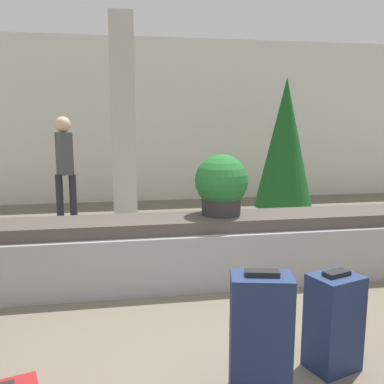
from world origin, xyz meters
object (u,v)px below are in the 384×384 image
pillar (123,121)px  potted_plant_1 (221,185)px  traveler_0 (65,162)px  suitcase_1 (260,337)px  decorated_tree (285,143)px  suitcase_4 (334,322)px

pillar → potted_plant_1: size_ratio=5.20×
pillar → traveler_0: size_ratio=1.91×
potted_plant_1 → traveler_0: (-1.82, 2.54, 0.02)m
suitcase_1 → decorated_tree: size_ratio=0.34×
suitcase_1 → suitcase_4: suitcase_1 is taller
pillar → potted_plant_1: (0.93, -2.59, -0.63)m
suitcase_4 → traveler_0: (-2.15, 4.29, 0.68)m
pillar → decorated_tree: (2.63, -0.05, -0.36)m
pillar → suitcase_1: 4.75m
traveler_0 → decorated_tree: decorated_tree is taller
traveler_0 → suitcase_4: bearing=-175.9°
suitcase_4 → potted_plant_1: 1.90m
suitcase_4 → suitcase_1: bearing=-178.8°
potted_plant_1 → traveler_0: size_ratio=0.37×
suitcase_1 → traveler_0: 4.80m
suitcase_4 → decorated_tree: size_ratio=0.29×
suitcase_1 → suitcase_4: 0.61m
pillar → potted_plant_1: bearing=-70.3°
pillar → suitcase_1: pillar is taller
suitcase_4 → potted_plant_1: bearing=82.6°
traveler_0 → decorated_tree: size_ratio=0.73×
decorated_tree → pillar: bearing=179.0°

